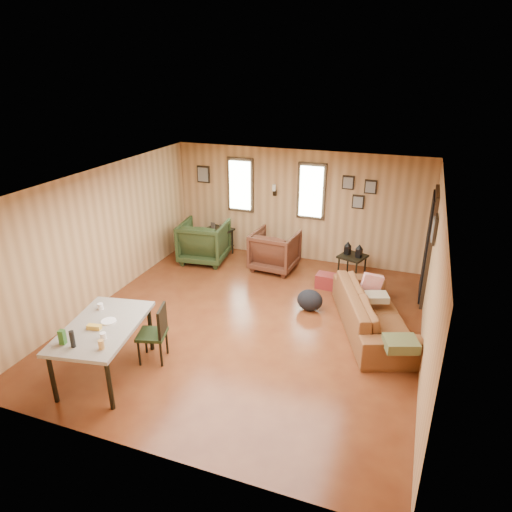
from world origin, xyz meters
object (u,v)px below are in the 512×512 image
(sofa, at_px, (374,305))
(recliner_brown, at_px, (275,249))
(end_table, at_px, (218,237))
(dining_table, at_px, (102,330))
(recliner_green, at_px, (204,240))
(side_table, at_px, (353,254))

(sofa, height_order, recliner_brown, recliner_brown)
(end_table, height_order, dining_table, dining_table)
(recliner_green, bearing_deg, dining_table, 89.76)
(side_table, relative_size, dining_table, 0.47)
(recliner_green, bearing_deg, side_table, 176.25)
(recliner_brown, height_order, side_table, recliner_brown)
(sofa, height_order, side_table, sofa)
(recliner_green, distance_m, end_table, 0.45)
(end_table, relative_size, side_table, 0.96)
(end_table, bearing_deg, sofa, -29.29)
(sofa, xyz_separation_m, dining_table, (-3.32, -2.45, 0.26))
(recliner_brown, distance_m, side_table, 1.61)
(recliner_green, relative_size, side_table, 1.28)
(recliner_brown, relative_size, end_table, 1.22)
(recliner_brown, bearing_deg, sofa, 145.97)
(recliner_green, xyz_separation_m, side_table, (3.18, 0.18, 0.03))
(recliner_brown, xyz_separation_m, end_table, (-1.45, 0.31, -0.04))
(dining_table, bearing_deg, recliner_green, 86.64)
(sofa, relative_size, side_table, 2.99)
(recliner_brown, distance_m, end_table, 1.48)
(end_table, height_order, side_table, side_table)
(side_table, xyz_separation_m, dining_table, (-2.70, -4.28, 0.18))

